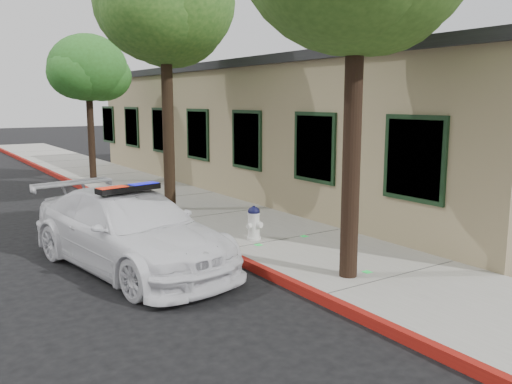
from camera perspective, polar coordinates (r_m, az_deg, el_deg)
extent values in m
plane|color=black|center=(8.36, 6.85, -11.81)|extent=(120.00, 120.00, 0.00)
cube|color=gray|center=(11.52, 3.22, -5.32)|extent=(3.20, 60.00, 0.15)
cube|color=maroon|center=(10.69, -3.44, -6.48)|extent=(0.14, 60.00, 0.16)
cube|color=#998364|center=(19.02, 4.73, 6.49)|extent=(7.00, 20.00, 4.00)
cube|color=black|center=(19.02, 4.82, 12.88)|extent=(7.30, 20.30, 0.24)
cube|color=black|center=(10.81, 16.46, 3.43)|extent=(0.08, 1.48, 1.68)
cube|color=black|center=(12.93, 6.21, 4.74)|extent=(0.08, 1.48, 1.68)
cube|color=black|center=(15.35, -1.01, 5.57)|extent=(0.08, 1.48, 1.68)
cube|color=black|center=(17.94, -6.22, 6.11)|extent=(0.08, 1.48, 1.68)
cube|color=black|center=(20.64, -10.10, 6.48)|extent=(0.08, 1.48, 1.68)
cube|color=black|center=(23.42, -13.08, 6.75)|extent=(0.08, 1.48, 1.68)
cube|color=black|center=(26.24, -15.42, 6.94)|extent=(0.08, 1.48, 1.68)
imported|color=white|center=(10.10, -13.22, -3.96)|extent=(2.83, 5.20, 1.43)
cube|color=black|center=(9.95, -13.39, 0.38)|extent=(1.23, 0.48, 0.10)
cube|color=red|center=(9.80, -15.00, 0.20)|extent=(0.55, 0.33, 0.11)
cube|color=#0D0DDF|center=(10.11, -11.83, 0.61)|extent=(0.55, 0.33, 0.11)
cylinder|color=white|center=(11.41, -0.23, -4.91)|extent=(0.30, 0.30, 0.05)
cylinder|color=white|center=(11.35, -0.23, -3.60)|extent=(0.25, 0.25, 0.48)
cylinder|color=white|center=(11.29, -0.24, -2.32)|extent=(0.28, 0.28, 0.04)
ellipsoid|color=black|center=(11.28, -0.24, -2.05)|extent=(0.26, 0.26, 0.19)
cylinder|color=black|center=(11.26, -0.24, -1.62)|extent=(0.06, 0.06, 0.05)
cylinder|color=white|center=(11.23, -0.71, -3.63)|extent=(0.13, 0.13, 0.10)
cylinder|color=white|center=(11.46, 0.23, -3.36)|extent=(0.13, 0.13, 0.10)
cylinder|color=white|center=(11.25, 0.37, -3.51)|extent=(0.15, 0.14, 0.12)
cylinder|color=black|center=(8.82, 10.13, 4.00)|extent=(0.30, 0.30, 4.11)
cylinder|color=black|center=(14.45, -9.31, 6.57)|extent=(0.30, 0.30, 4.30)
ellipsoid|color=#224F18|center=(14.64, -9.67, 19.16)|extent=(3.60, 3.60, 3.06)
ellipsoid|color=#224F18|center=(15.14, -9.04, 17.52)|extent=(2.90, 2.90, 2.47)
ellipsoid|color=#224F18|center=(14.13, -10.59, 18.52)|extent=(2.79, 2.79, 2.37)
cylinder|color=black|center=(20.32, -17.11, 5.63)|extent=(0.24, 0.24, 3.22)
ellipsoid|color=#275B1C|center=(20.32, -17.46, 12.51)|extent=(2.76, 2.76, 2.35)
ellipsoid|color=#275B1C|center=(20.48, -16.09, 11.77)|extent=(2.12, 2.12, 1.80)
ellipsoid|color=#275B1C|center=(20.04, -18.27, 11.98)|extent=(2.21, 2.21, 1.88)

